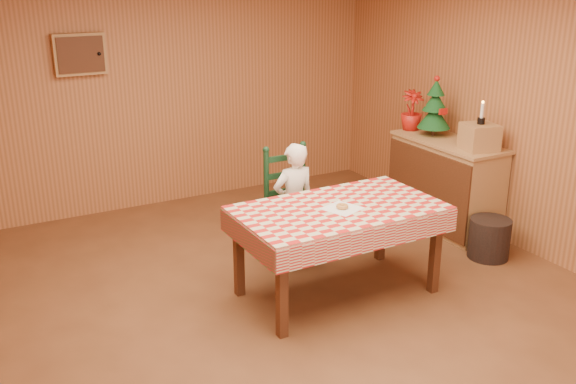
% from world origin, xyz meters
% --- Properties ---
extents(ground, '(6.00, 6.00, 0.00)m').
position_xyz_m(ground, '(0.00, 0.00, 0.00)').
color(ground, brown).
rests_on(ground, ground).
extents(cabin_walls, '(5.10, 6.05, 2.65)m').
position_xyz_m(cabin_walls, '(-0.00, 0.53, 1.83)').
color(cabin_walls, '#AD6A3E').
rests_on(cabin_walls, ground).
extents(dining_table, '(1.66, 0.96, 0.77)m').
position_xyz_m(dining_table, '(0.43, 0.14, 0.69)').
color(dining_table, '#4F2815').
rests_on(dining_table, ground).
extents(ladder_chair, '(0.44, 0.40, 1.08)m').
position_xyz_m(ladder_chair, '(0.43, 0.93, 0.50)').
color(ladder_chair, black).
rests_on(ladder_chair, ground).
extents(seated_child, '(0.41, 0.27, 1.12)m').
position_xyz_m(seated_child, '(0.43, 0.87, 0.56)').
color(seated_child, white).
rests_on(seated_child, ground).
extents(napkin, '(0.33, 0.33, 0.00)m').
position_xyz_m(napkin, '(0.43, 0.09, 0.77)').
color(napkin, white).
rests_on(napkin, dining_table).
extents(donut, '(0.12, 0.12, 0.03)m').
position_xyz_m(donut, '(0.43, 0.09, 0.79)').
color(donut, '#C58B46').
rests_on(donut, napkin).
extents(shelf_unit, '(0.54, 1.24, 0.93)m').
position_xyz_m(shelf_unit, '(2.22, 0.85, 0.47)').
color(shelf_unit, '#B38350').
rests_on(shelf_unit, ground).
extents(crate, '(0.36, 0.36, 0.25)m').
position_xyz_m(crate, '(2.23, 0.45, 1.06)').
color(crate, '#B38350').
rests_on(crate, shelf_unit).
extents(christmas_tree, '(0.34, 0.34, 0.62)m').
position_xyz_m(christmas_tree, '(2.23, 1.10, 1.21)').
color(christmas_tree, '#4F2815').
rests_on(christmas_tree, shelf_unit).
extents(flower_arrangement, '(0.29, 0.29, 0.43)m').
position_xyz_m(flower_arrangement, '(2.18, 1.40, 1.14)').
color(flower_arrangement, '#AF1710').
rests_on(flower_arrangement, shelf_unit).
extents(candle_set, '(0.07, 0.07, 0.22)m').
position_xyz_m(candle_set, '(2.23, 0.45, 1.24)').
color(candle_set, black).
rests_on(candle_set, crate).
extents(storage_bin, '(0.40, 0.40, 0.38)m').
position_xyz_m(storage_bin, '(2.06, 0.04, 0.19)').
color(storage_bin, black).
rests_on(storage_bin, ground).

